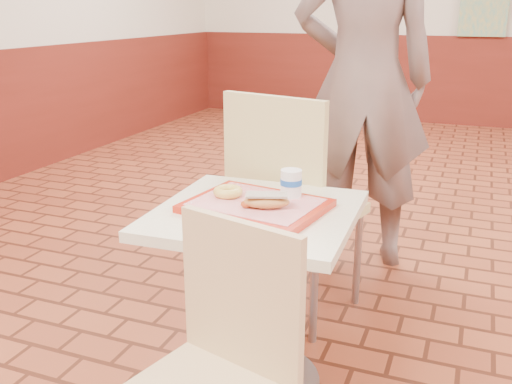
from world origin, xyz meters
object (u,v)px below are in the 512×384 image
(ring_donut, at_px, (228,192))
(serving_tray, at_px, (256,206))
(customer, at_px, (363,79))
(chair_main_front, at_px, (217,365))
(long_john_donut, at_px, (265,201))
(chair_main_back, at_px, (289,198))
(paper_cup, at_px, (291,183))
(main_table, at_px, (256,270))

(ring_donut, bearing_deg, serving_tray, -10.87)
(customer, bearing_deg, chair_main_front, 74.89)
(chair_main_front, relative_size, customer, 0.42)
(serving_tray, bearing_deg, long_john_donut, -41.69)
(chair_main_back, xyz_separation_m, serving_tray, (0.05, -0.50, 0.13))
(serving_tray, xyz_separation_m, ring_donut, (-0.11, 0.02, 0.03))
(customer, relative_size, long_john_donut, 11.85)
(long_john_donut, bearing_deg, ring_donut, 157.81)
(chair_main_front, xyz_separation_m, customer, (-0.01, 1.76, 0.51))
(serving_tray, height_order, paper_cup, paper_cup)
(ring_donut, distance_m, long_john_donut, 0.17)
(paper_cup, bearing_deg, ring_donut, -158.58)
(main_table, height_order, long_john_donut, long_john_donut)
(main_table, xyz_separation_m, serving_tray, (0.00, -0.00, 0.23))
(ring_donut, xyz_separation_m, paper_cup, (0.20, 0.08, 0.03))
(customer, height_order, long_john_donut, customer)
(customer, bearing_deg, main_table, 70.25)
(main_table, bearing_deg, serving_tray, -90.00)
(main_table, distance_m, chair_main_back, 0.51)
(chair_main_back, bearing_deg, serving_tray, 109.60)
(serving_tray, distance_m, paper_cup, 0.15)
(customer, xyz_separation_m, serving_tray, (-0.09, -1.23, -0.28))
(chair_main_front, height_order, serving_tray, chair_main_front)
(paper_cup, bearing_deg, main_table, -131.68)
(main_table, height_order, chair_main_front, chair_main_front)
(chair_main_front, distance_m, chair_main_back, 1.05)
(customer, relative_size, ring_donut, 19.35)
(serving_tray, bearing_deg, customer, 85.62)
(main_table, relative_size, serving_tray, 1.57)
(chair_main_front, relative_size, chair_main_back, 0.82)
(paper_cup, bearing_deg, serving_tray, -131.68)
(serving_tray, xyz_separation_m, paper_cup, (0.09, 0.10, 0.06))
(ring_donut, xyz_separation_m, long_john_donut, (0.16, -0.06, 0.01))
(main_table, distance_m, ring_donut, 0.29)
(paper_cup, bearing_deg, long_john_donut, -105.23)
(customer, bearing_deg, serving_tray, 70.25)
(chair_main_front, distance_m, paper_cup, 0.70)
(main_table, xyz_separation_m, chair_main_front, (0.10, -0.53, -0.00))
(chair_main_back, height_order, customer, customer)
(main_table, xyz_separation_m, paper_cup, (0.09, 0.10, 0.29))
(customer, height_order, ring_donut, customer)
(main_table, xyz_separation_m, chair_main_back, (-0.05, 0.50, 0.10))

